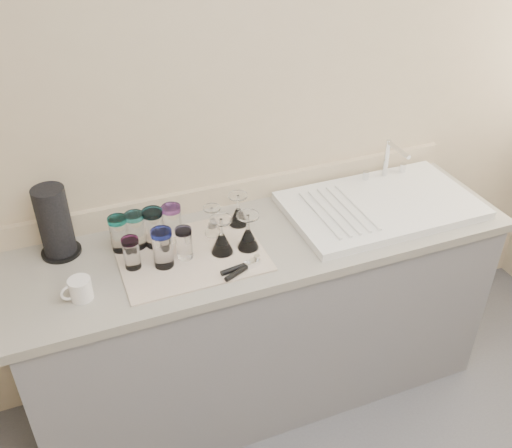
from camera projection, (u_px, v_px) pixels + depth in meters
name	position (u px, v px, depth m)	size (l,w,h in m)	color
counter_unit	(263.00, 316.00, 2.57)	(2.06, 0.62, 0.90)	slate
sink_unit	(381.00, 204.00, 2.48)	(0.82, 0.50, 0.22)	white
dish_towel	(191.00, 255.00, 2.21)	(0.55, 0.42, 0.01)	silver
tumbler_teal	(119.00, 233.00, 2.19)	(0.07, 0.07, 0.15)	white
tumbler_cyan	(154.00, 228.00, 2.21)	(0.08, 0.08, 0.16)	white
tumbler_purple	(172.00, 223.00, 2.25)	(0.08, 0.08, 0.15)	white
tumbler_magenta	(132.00, 253.00, 2.10)	(0.06, 0.06, 0.13)	white
tumbler_blue	(163.00, 248.00, 2.10)	(0.08, 0.08, 0.16)	white
tumbler_lavender	(184.00, 243.00, 2.15)	(0.06, 0.06, 0.13)	white
tumbler_extra	(136.00, 230.00, 2.21)	(0.07, 0.07, 0.15)	white
goblet_back_left	(213.00, 225.00, 2.30)	(0.07, 0.07, 0.12)	white
goblet_back_right	(238.00, 214.00, 2.35)	(0.08, 0.08, 0.14)	white
goblet_front_left	(222.00, 241.00, 2.19)	(0.09, 0.09, 0.15)	white
goblet_front_right	(248.00, 236.00, 2.21)	(0.09, 0.09, 0.15)	white
can_opener	(242.00, 268.00, 2.12)	(0.17, 0.09, 0.02)	silver
white_mug	(80.00, 289.00, 1.98)	(0.12, 0.09, 0.08)	white
paper_towel_roll	(55.00, 223.00, 2.15)	(0.15, 0.15, 0.29)	black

